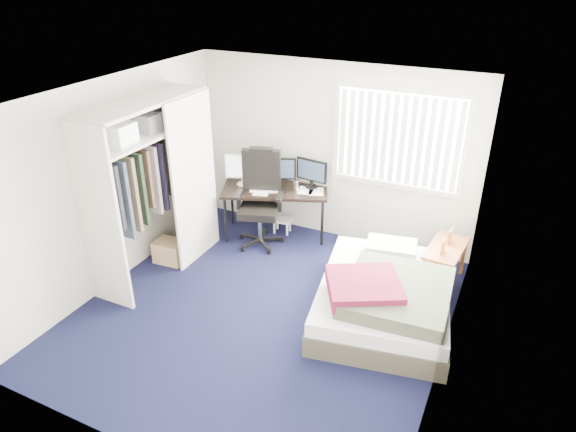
% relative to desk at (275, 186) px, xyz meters
% --- Properties ---
extents(ground, '(4.20, 4.20, 0.00)m').
position_rel_desk_xyz_m(ground, '(0.72, -1.75, -0.76)').
color(ground, black).
rests_on(ground, ground).
extents(room_shell, '(4.20, 4.20, 4.20)m').
position_rel_desk_xyz_m(room_shell, '(0.72, -1.75, 0.75)').
color(room_shell, silver).
rests_on(room_shell, ground).
extents(window_assembly, '(1.72, 0.09, 1.32)m').
position_rel_desk_xyz_m(window_assembly, '(1.62, 0.29, 0.84)').
color(window_assembly, white).
rests_on(window_assembly, ground).
extents(closet, '(0.64, 1.84, 2.22)m').
position_rel_desk_xyz_m(closet, '(-0.95, -1.49, 0.59)').
color(closet, beige).
rests_on(closet, ground).
extents(desk, '(1.63, 1.19, 1.19)m').
position_rel_desk_xyz_m(desk, '(0.00, 0.00, 0.00)').
color(desk, black).
rests_on(desk, ground).
extents(office_chair, '(0.80, 0.80, 1.36)m').
position_rel_desk_xyz_m(office_chair, '(-0.09, -0.29, -0.24)').
color(office_chair, black).
rests_on(office_chair, ground).
extents(footstool, '(0.30, 0.25, 0.22)m').
position_rel_desk_xyz_m(footstool, '(0.07, 0.06, -0.59)').
color(footstool, white).
rests_on(footstool, ground).
extents(nightstand, '(0.46, 0.81, 0.72)m').
position_rel_desk_xyz_m(nightstand, '(2.47, -0.29, -0.29)').
color(nightstand, brown).
rests_on(nightstand, ground).
extents(bed, '(1.75, 2.14, 0.64)m').
position_rel_desk_xyz_m(bed, '(1.99, -1.23, -0.49)').
color(bed, '#403B2E').
rests_on(bed, ground).
extents(pine_box, '(0.42, 0.33, 0.30)m').
position_rel_desk_xyz_m(pine_box, '(-0.93, -1.31, -0.61)').
color(pine_box, tan).
rests_on(pine_box, ground).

